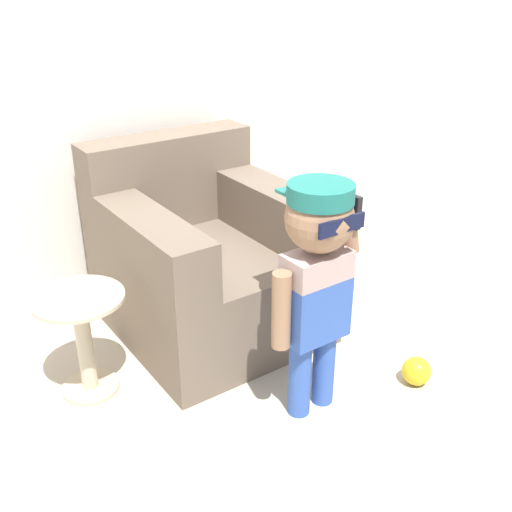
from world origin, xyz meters
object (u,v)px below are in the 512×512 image
Objects in this scene: armchair at (205,262)px; person_child at (317,267)px; side_table at (83,334)px; toy_ball at (416,371)px.

person_child is (0.01, -0.83, 0.31)m from armchair.
armchair is 0.74m from side_table.
side_table is 1.47m from toy_ball.
person_child reaches higher than side_table.
armchair is 1.01× the size of person_child.
toy_ball is at bearing -62.99° from armchair.
armchair is 7.76× the size of toy_ball.
toy_ball is (0.50, -0.99, -0.29)m from armchair.
armchair reaches higher than side_table.
person_child is at bearing -89.12° from armchair.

